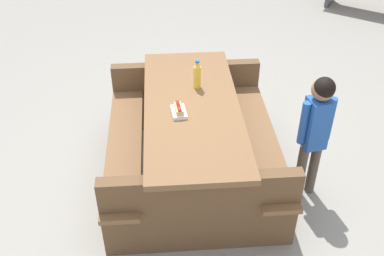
{
  "coord_description": "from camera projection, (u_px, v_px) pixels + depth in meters",
  "views": [
    {
      "loc": [
        3.01,
        0.25,
        2.78
      ],
      "look_at": [
        0.0,
        0.0,
        0.52
      ],
      "focal_mm": 42.73,
      "sensor_mm": 36.0,
      "label": 1
    }
  ],
  "objects": [
    {
      "name": "child_in_coat",
      "position": [
        316.0,
        124.0,
        3.48
      ],
      "size": [
        0.21,
        0.27,
        1.13
      ],
      "color": "brown",
      "rests_on": "ground"
    },
    {
      "name": "hotdog_tray",
      "position": [
        179.0,
        110.0,
        3.52
      ],
      "size": [
        0.2,
        0.15,
        0.08
      ],
      "color": "white",
      "rests_on": "picnic_table"
    },
    {
      "name": "soda_bottle",
      "position": [
        197.0,
        75.0,
        3.78
      ],
      "size": [
        0.06,
        0.06,
        0.25
      ],
      "color": "yellow",
      "rests_on": "picnic_table"
    },
    {
      "name": "picnic_table",
      "position": [
        192.0,
        136.0,
        3.81
      ],
      "size": [
        2.0,
        1.67,
        0.75
      ],
      "color": "brown",
      "rests_on": "ground"
    },
    {
      "name": "ground_plane",
      "position": [
        192.0,
        175.0,
        4.08
      ],
      "size": [
        30.0,
        30.0,
        0.0
      ],
      "primitive_type": "plane",
      "color": "gray",
      "rests_on": "ground"
    }
  ]
}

